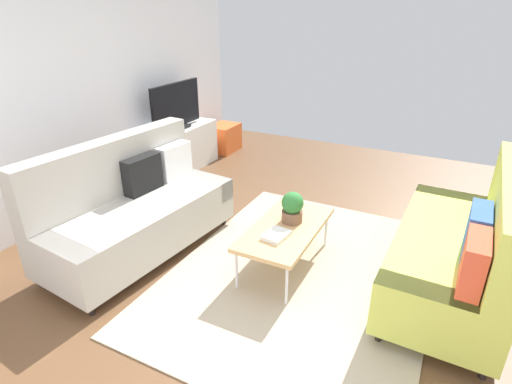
{
  "coord_description": "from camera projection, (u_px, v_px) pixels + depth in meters",
  "views": [
    {
      "loc": [
        -3.0,
        -1.09,
        2.23
      ],
      "look_at": [
        0.08,
        0.47,
        0.65
      ],
      "focal_mm": 28.7,
      "sensor_mm": 36.0,
      "label": 1
    }
  ],
  "objects": [
    {
      "name": "bottle_0",
      "position": [
        165.0,
        126.0,
        5.48
      ],
      "size": [
        0.05,
        0.05,
        0.22
      ],
      "primitive_type": "cylinder",
      "color": "#3F8C4C",
      "rests_on": "tv_console"
    },
    {
      "name": "coffee_table",
      "position": [
        286.0,
        229.0,
        3.68
      ],
      "size": [
        1.1,
        0.56,
        0.42
      ],
      "color": "tan",
      "rests_on": "ground_plane"
    },
    {
      "name": "couch_beige",
      "position": [
        135.0,
        209.0,
        3.94
      ],
      "size": [
        1.98,
        1.03,
        1.1
      ],
      "rotation": [
        0.0,
        0.0,
        3.04
      ],
      "color": "#B2ADA3",
      "rests_on": "ground_plane"
    },
    {
      "name": "table_book_0",
      "position": [
        276.0,
        235.0,
        3.5
      ],
      "size": [
        0.26,
        0.21,
        0.04
      ],
      "primitive_type": "cube",
      "rotation": [
        0.0,
        0.0,
        -0.13
      ],
      "color": "silver",
      "rests_on": "coffee_table"
    },
    {
      "name": "bottle_1",
      "position": [
        170.0,
        126.0,
        5.57
      ],
      "size": [
        0.06,
        0.06,
        0.17
      ],
      "primitive_type": "cylinder",
      "color": "gold",
      "rests_on": "tv_console"
    },
    {
      "name": "vase_0",
      "position": [
        146.0,
        132.0,
        5.3
      ],
      "size": [
        0.08,
        0.08,
        0.18
      ],
      "primitive_type": "cylinder",
      "color": "#B24C4C",
      "rests_on": "tv_console"
    },
    {
      "name": "couch_green",
      "position": [
        461.0,
        248.0,
        3.3
      ],
      "size": [
        1.92,
        0.89,
        1.1
      ],
      "rotation": [
        0.0,
        0.0,
        -0.03
      ],
      "color": "#C1CC51",
      "rests_on": "ground_plane"
    },
    {
      "name": "potted_plant",
      "position": [
        292.0,
        207.0,
        3.7
      ],
      "size": [
        0.2,
        0.2,
        0.29
      ],
      "color": "brown",
      "rests_on": "coffee_table"
    },
    {
      "name": "wall_far",
      "position": [
        58.0,
        86.0,
        4.36
      ],
      "size": [
        6.4,
        0.12,
        2.9
      ],
      "primitive_type": "cube",
      "color": "silver",
      "rests_on": "ground_plane"
    },
    {
      "name": "tv",
      "position": [
        176.0,
        107.0,
        5.65
      ],
      "size": [
        1.0,
        0.2,
        0.64
      ],
      "color": "black",
      "rests_on": "tv_console"
    },
    {
      "name": "ground_plane",
      "position": [
        297.0,
        268.0,
        3.81
      ],
      "size": [
        7.68,
        7.68,
        0.0
      ],
      "primitive_type": "plane",
      "color": "brown"
    },
    {
      "name": "vase_1",
      "position": [
        153.0,
        129.0,
        5.41
      ],
      "size": [
        0.08,
        0.08,
        0.19
      ],
      "primitive_type": "cylinder",
      "color": "#4C72B2",
      "rests_on": "tv_console"
    },
    {
      "name": "storage_trunk",
      "position": [
        224.0,
        138.0,
        6.81
      ],
      "size": [
        0.52,
        0.4,
        0.44
      ],
      "primitive_type": "cube",
      "color": "orange",
      "rests_on": "ground_plane"
    },
    {
      "name": "tv_console",
      "position": [
        179.0,
        150.0,
        5.92
      ],
      "size": [
        1.4,
        0.44,
        0.64
      ],
      "primitive_type": "cube",
      "color": "silver",
      "rests_on": "ground_plane"
    },
    {
      "name": "area_rug",
      "position": [
        302.0,
        274.0,
        3.72
      ],
      "size": [
        2.9,
        2.2,
        0.01
      ],
      "primitive_type": "cube",
      "color": "tan",
      "rests_on": "ground_plane"
    }
  ]
}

